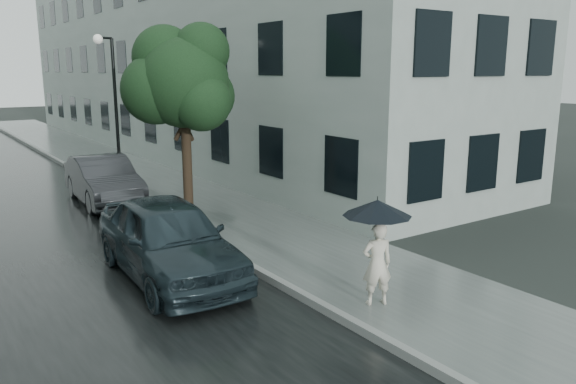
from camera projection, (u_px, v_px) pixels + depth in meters
ground at (364, 279)px, 10.97m from camera, size 120.00×120.00×0.00m
sidewalk at (150, 180)px, 20.75m from camera, size 3.50×60.00×0.01m
kerb_near at (100, 184)px, 19.72m from camera, size 0.15×60.00×0.15m
building_near at (189, 60)px, 28.72m from camera, size 7.02×36.00×9.00m
pedestrian at (377, 264)px, 9.66m from camera, size 0.63×0.52×1.46m
umbrella at (377, 208)px, 9.47m from camera, size 1.46×1.46×0.98m
street_tree at (182, 81)px, 15.33m from camera, size 3.22×2.92×5.27m
lamp_post at (112, 100)px, 19.78m from camera, size 0.82×0.48×5.19m
car_near at (169, 239)px, 10.92m from camera, size 2.07×4.70×1.57m
car_far at (104, 180)px, 17.10m from camera, size 1.73×4.40×1.43m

